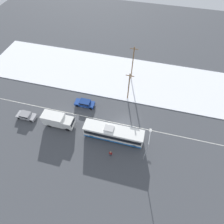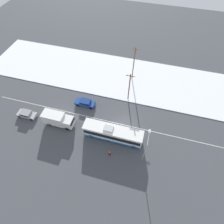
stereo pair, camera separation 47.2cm
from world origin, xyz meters
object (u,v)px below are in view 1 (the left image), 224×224
Objects in this scene: parked_car_near_truck at (26,115)px; streetlamp at (147,147)px; utility_pole_snowlot at (133,63)px; utility_pole_roadside at (129,86)px; city_bus at (113,133)px; box_truck at (58,120)px; pedestrian_at_stop at (111,153)px; sedan_car at (85,103)px.

streetlamp is (25.80, -2.80, 3.63)m from parked_car_near_truck.
streetlamp is 21.20m from utility_pole_snowlot.
city_bus is at bearing -94.13° from utility_pole_roadside.
box_truck is 7.61m from parked_car_near_truck.
city_bus is 6.75× the size of pedestrian_at_stop.
utility_pole_snowlot is at bearing 106.66° from streetlamp.
sedan_car is at bearing 148.20° from streetlamp.
utility_pole_snowlot is (-6.08, 20.30, 0.44)m from streetlamp.
utility_pole_roadside is (12.61, 10.62, 2.30)m from box_truck.
utility_pole_snowlot reaches higher than city_bus.
streetlamp reaches higher than pedestrian_at_stop.
utility_pole_roadside reaches higher than pedestrian_at_stop.
utility_pole_snowlot is (-0.44, 6.83, 0.85)m from utility_pole_roadside.
parked_car_near_truck is at bearing -138.41° from utility_pole_snowlot.
pedestrian_at_stop is 0.25× the size of streetlamp.
city_bus is 11.09m from utility_pole_roadside.
streetlamp reaches higher than parked_car_near_truck.
pedestrian_at_stop is (12.27, -4.11, -0.61)m from box_truck.
utility_pole_snowlot is (8.58, 11.22, 4.04)m from sedan_car.
sedan_car is 1.07× the size of parked_car_near_truck.
pedestrian_at_stop is at bearing 130.01° from sedan_car.
city_bus is 1.25× the size of utility_pole_snowlot.
utility_pole_roadside reaches higher than city_bus.
city_bus is 7.49m from streetlamp.
utility_pole_snowlot is at bearing 55.10° from box_truck.
utility_pole_roadside is (20.17, 10.68, 3.22)m from parked_car_near_truck.
pedestrian_at_stop is at bearing -11.55° from parked_car_near_truck.
sedan_car is at bearing 142.13° from city_bus.
streetlamp is 0.73× the size of utility_pole_snowlot.
sedan_car is at bearing -127.43° from utility_pole_snowlot.
streetlamp is 0.89× the size of utility_pole_roadside.
box_truck reaches higher than sedan_car.
utility_pole_roadside reaches higher than streetlamp.
sedan_car is at bearing 60.07° from box_truck.
utility_pole_snowlot is at bearing 41.59° from parked_car_near_truck.
pedestrian_at_stop is at bearing -91.36° from utility_pole_roadside.
utility_pole_snowlot is at bearing 93.71° from utility_pole_roadside.
box_truck is at bearing 161.47° from pedestrian_at_stop.
utility_pole_roadside is at bearing -86.29° from utility_pole_snowlot.
utility_pole_snowlot reaches higher than utility_pole_roadside.
pedestrian_at_stop is 0.19× the size of utility_pole_snowlot.
city_bus is 1.72× the size of streetlamp.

